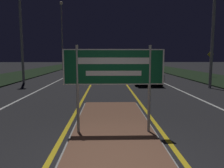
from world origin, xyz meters
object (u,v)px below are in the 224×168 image
car_receding_0 (146,74)px  car_approaching_2 (76,63)px  streetlight_left_far (62,30)px  car_receding_1 (127,67)px  car_approaching_0 (81,70)px  car_approaching_1 (86,66)px  car_receding_2 (142,64)px  warning_sign (210,62)px  highway_sign (114,71)px

car_receding_0 → car_approaching_2: bearing=108.2°
streetlight_left_far → car_receding_1: bearing=-28.6°
car_approaching_0 → car_approaching_1: bearing=92.2°
car_approaching_2 → car_receding_2: bearing=-25.9°
car_receding_0 → car_approaching_2: car_approaching_2 is taller
streetlight_left_far → warning_sign: streetlight_left_far is taller
car_approaching_2 → warning_sign: size_ratio=1.88×
car_receding_1 → car_approaching_1: 5.35m
streetlight_left_far → car_receding_1: streetlight_left_far is taller
car_approaching_1 → car_receding_0: bearing=-66.4°
car_approaching_0 → warning_sign: warning_sign is taller
car_receding_1 → car_approaching_2: size_ratio=0.98×
car_approaching_0 → highway_sign: bearing=-80.3°
highway_sign → car_receding_2: (5.78, 30.89, -0.85)m
car_approaching_2 → streetlight_left_far: bearing=-93.7°
highway_sign → car_approaching_0: size_ratio=0.56×
streetlight_left_far → car_receding_0: (9.21, -16.59, -5.12)m
car_receding_1 → car_approaching_1: size_ratio=1.03×
streetlight_left_far → car_approaching_0: bearing=-72.0°
car_approaching_0 → warning_sign: bearing=3.1°
streetlight_left_far → car_receding_0: bearing=-61.0°
car_receding_2 → warning_sign: size_ratio=1.76×
streetlight_left_far → car_approaching_2: 10.87m
car_approaching_0 → car_approaching_2: (-3.41, 21.99, -0.01)m
car_approaching_1 → streetlight_left_far: bearing=132.9°
highway_sign → car_approaching_2: highway_sign is taller
highway_sign → car_approaching_1: size_ratio=0.57×
car_approaching_0 → car_approaching_2: car_approaching_0 is taller
car_receding_1 → warning_sign: (7.27, -6.84, 0.77)m
highway_sign → warning_sign: bearing=57.5°
car_approaching_1 → car_receding_1: bearing=-9.7°
car_receding_0 → car_receding_2: size_ratio=0.99×
highway_sign → car_approaching_0: highway_sign is taller
car_approaching_0 → car_approaching_1: (-0.32, 8.41, 0.02)m
car_approaching_1 → highway_sign: bearing=-83.0°
warning_sign → car_approaching_0: bearing=-176.9°
streetlight_left_far → car_approaching_2: size_ratio=2.15×
highway_sign → warning_sign: 18.07m
car_receding_0 → car_receding_1: car_receding_1 is taller
streetlight_left_far → car_receding_2: streetlight_left_far is taller
highway_sign → car_receding_0: highway_sign is taller
streetlight_left_far → car_approaching_0: 14.00m
streetlight_left_far → car_approaching_0: streetlight_left_far is taller
car_approaching_1 → warning_sign: (12.54, -7.75, 0.74)m
car_receding_0 → car_receding_2: (3.11, 20.49, 0.06)m
car_receding_0 → car_approaching_0: 6.65m
streetlight_left_far → warning_sign: size_ratio=4.04×
car_receding_0 → car_receding_1: bearing=91.1°
highway_sign → streetlight_left_far: size_ratio=0.25×
car_receding_1 → warning_sign: 10.01m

